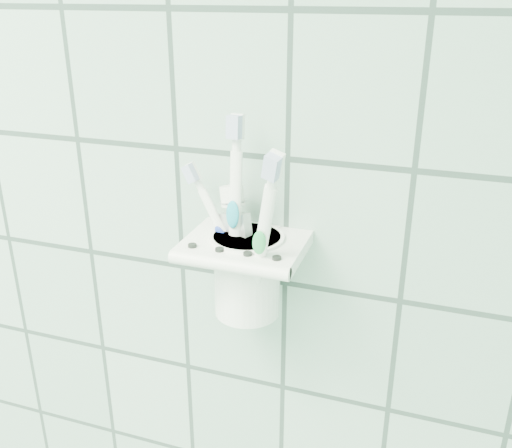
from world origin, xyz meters
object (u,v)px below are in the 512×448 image
toothpaste_tube (244,244)px  toothbrush_pink (258,235)px  toothbrush_blue (231,218)px  holder_bracket (245,247)px  cup (247,271)px  toothbrush_orange (249,223)px

toothpaste_tube → toothbrush_pink: bearing=45.8°
toothbrush_blue → holder_bracket: bearing=30.4°
cup → toothbrush_pink: size_ratio=0.55×
toothbrush_blue → toothpaste_tube: bearing=10.0°
toothbrush_blue → toothbrush_orange: size_ratio=1.02×
holder_bracket → toothbrush_pink: 0.02m
toothbrush_blue → toothbrush_orange: bearing=-2.4°
holder_bracket → toothpaste_tube: size_ratio=0.87×
toothbrush_pink → toothbrush_blue: toothbrush_blue is taller
toothbrush_pink → toothpaste_tube: (-0.01, -0.01, -0.01)m
holder_bracket → toothbrush_pink: size_ratio=0.74×
toothbrush_blue → toothpaste_tube: size_ratio=1.46×
toothbrush_orange → holder_bracket: bearing=141.8°
toothpaste_tube → toothbrush_orange: bearing=-11.7°
toothbrush_pink → toothpaste_tube: toothbrush_pink is taller
holder_bracket → toothbrush_blue: (-0.01, -0.01, 0.04)m
cup → holder_bracket: bearing=-98.5°
toothbrush_pink → cup: bearing=-178.1°
cup → toothbrush_blue: size_ratio=0.44×
holder_bracket → cup: same height
cup → toothbrush_orange: size_ratio=0.45×
cup → toothbrush_blue: 0.07m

